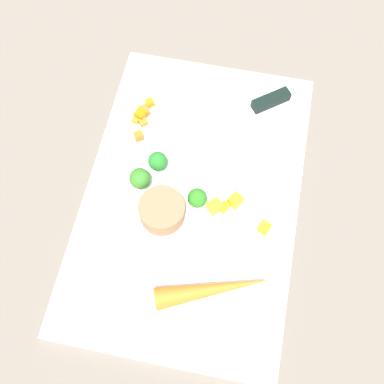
% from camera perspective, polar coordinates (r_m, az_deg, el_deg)
% --- Properties ---
extents(ground_plane, '(4.00, 4.00, 0.00)m').
position_cam_1_polar(ground_plane, '(0.78, 0.00, -0.67)').
color(ground_plane, '#6C6259').
extents(cutting_board, '(0.53, 0.34, 0.01)m').
position_cam_1_polar(cutting_board, '(0.77, 0.00, -0.49)').
color(cutting_board, white).
rests_on(cutting_board, ground_plane).
extents(prep_bowl, '(0.07, 0.07, 0.03)m').
position_cam_1_polar(prep_bowl, '(0.74, -3.66, -2.26)').
color(prep_bowl, '#906749').
rests_on(prep_bowl, cutting_board).
extents(chef_knife, '(0.20, 0.26, 0.02)m').
position_cam_1_polar(chef_knife, '(0.84, 5.81, 9.36)').
color(chef_knife, silver).
rests_on(chef_knife, cutting_board).
extents(whole_carrot, '(0.09, 0.17, 0.03)m').
position_cam_1_polar(whole_carrot, '(0.70, 2.69, -11.68)').
color(whole_carrot, orange).
rests_on(whole_carrot, cutting_board).
extents(carrot_dice_0, '(0.01, 0.01, 0.01)m').
position_cam_1_polar(carrot_dice_0, '(0.83, -6.85, 8.58)').
color(carrot_dice_0, orange).
rests_on(carrot_dice_0, cutting_board).
extents(carrot_dice_1, '(0.02, 0.02, 0.01)m').
position_cam_1_polar(carrot_dice_1, '(0.84, -5.80, 9.75)').
color(carrot_dice_1, orange).
rests_on(carrot_dice_1, cutting_board).
extents(carrot_dice_2, '(0.02, 0.02, 0.02)m').
position_cam_1_polar(carrot_dice_2, '(0.83, -6.25, 9.23)').
color(carrot_dice_2, orange).
rests_on(carrot_dice_2, cutting_board).
extents(carrot_dice_3, '(0.02, 0.02, 0.01)m').
position_cam_1_polar(carrot_dice_3, '(0.81, -6.48, 6.76)').
color(carrot_dice_3, orange).
rests_on(carrot_dice_3, cutting_board).
extents(carrot_dice_4, '(0.02, 0.02, 0.01)m').
position_cam_1_polar(carrot_dice_4, '(0.83, -5.94, 8.40)').
color(carrot_dice_4, orange).
rests_on(carrot_dice_4, cutting_board).
extents(carrot_dice_5, '(0.02, 0.02, 0.01)m').
position_cam_1_polar(carrot_dice_5, '(0.85, -5.13, 10.70)').
color(carrot_dice_5, orange).
rests_on(carrot_dice_5, cutting_board).
extents(pepper_dice_0, '(0.02, 0.02, 0.01)m').
position_cam_1_polar(pepper_dice_0, '(0.75, 3.88, -1.84)').
color(pepper_dice_0, yellow).
rests_on(pepper_dice_0, cutting_board).
extents(pepper_dice_1, '(0.03, 0.03, 0.02)m').
position_cam_1_polar(pepper_dice_1, '(0.76, 5.31, -0.83)').
color(pepper_dice_1, yellow).
rests_on(pepper_dice_1, cutting_board).
extents(pepper_dice_2, '(0.03, 0.03, 0.02)m').
position_cam_1_polar(pepper_dice_2, '(0.75, 2.77, -1.73)').
color(pepper_dice_2, yellow).
rests_on(pepper_dice_2, cutting_board).
extents(pepper_dice_3, '(0.02, 0.02, 0.01)m').
position_cam_1_polar(pepper_dice_3, '(0.74, 8.76, -4.31)').
color(pepper_dice_3, yellow).
rests_on(pepper_dice_3, cutting_board).
extents(broccoli_floret_0, '(0.03, 0.03, 0.04)m').
position_cam_1_polar(broccoli_floret_0, '(0.74, 0.64, -0.75)').
color(broccoli_floret_0, '#80B656').
rests_on(broccoli_floret_0, cutting_board).
extents(broccoli_floret_1, '(0.03, 0.03, 0.04)m').
position_cam_1_polar(broccoli_floret_1, '(0.75, -6.31, 1.64)').
color(broccoli_floret_1, '#84B358').
rests_on(broccoli_floret_1, cutting_board).
extents(broccoli_floret_2, '(0.03, 0.03, 0.04)m').
position_cam_1_polar(broccoli_floret_2, '(0.77, -4.17, 3.72)').
color(broccoli_floret_2, '#8EAE58').
rests_on(broccoli_floret_2, cutting_board).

